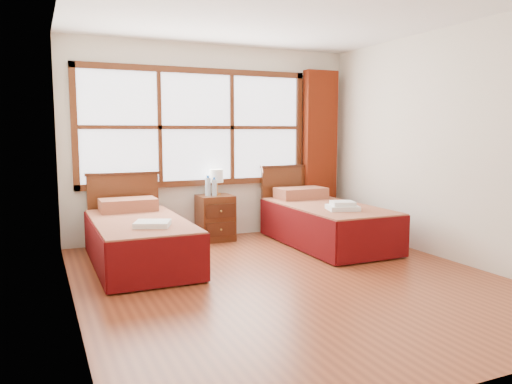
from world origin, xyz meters
name	(u,v)px	position (x,y,z in m)	size (l,w,h in m)	color
floor	(290,279)	(0.00, 0.00, 0.00)	(4.50, 4.50, 0.00)	brown
ceiling	(292,6)	(0.00, 0.00, 2.60)	(4.50, 4.50, 0.00)	white
wall_back	(214,142)	(0.00, 2.25, 1.30)	(4.00, 4.00, 0.00)	silver
wall_left	(68,151)	(-2.00, 0.00, 1.30)	(4.50, 4.50, 0.00)	silver
wall_right	(450,145)	(2.00, 0.00, 1.30)	(4.50, 4.50, 0.00)	silver
window	(197,127)	(-0.25, 2.21, 1.50)	(3.16, 0.06, 1.56)	white
curtain	(320,150)	(1.60, 2.11, 1.17)	(0.50, 0.16, 2.30)	#651B0A
bed_left	(139,238)	(-1.25, 1.20, 0.29)	(0.97, 1.99, 0.94)	#3A190C
bed_right	(324,221)	(1.13, 1.20, 0.30)	(1.00, 2.02, 0.97)	#3A190C
nightstand	(215,218)	(-0.07, 1.99, 0.30)	(0.45, 0.45, 0.60)	#522612
towels_left	(152,224)	(-1.20, 0.70, 0.53)	(0.43, 0.40, 0.05)	white
towels_right	(343,206)	(1.08, 0.72, 0.56)	(0.43, 0.40, 0.10)	white
lamp	(217,177)	(-0.02, 2.07, 0.84)	(0.17, 0.17, 0.34)	#C88A40
bottle_near	(208,187)	(-0.18, 1.97, 0.73)	(0.07, 0.07, 0.27)	#ADC9DF
bottle_far	(214,187)	(-0.10, 1.95, 0.72)	(0.06, 0.06, 0.25)	#ADC9DF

